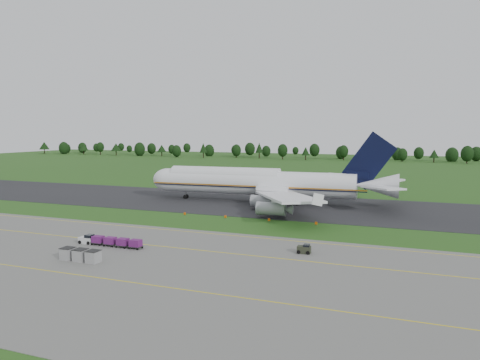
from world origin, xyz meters
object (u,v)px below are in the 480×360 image
at_px(utility_cart, 304,250).
at_px(edge_markers, 247,218).
at_px(uld_row, 80,255).
at_px(aircraft, 261,182).
at_px(baggage_train, 109,241).

distance_m(utility_cart, edge_markers, 30.27).
height_order(utility_cart, uld_row, uld_row).
height_order(utility_cart, edge_markers, utility_cart).
distance_m(aircraft, baggage_train, 56.47).
bearing_deg(edge_markers, uld_row, -106.29).
height_order(aircraft, uld_row, aircraft).
xyz_separation_m(aircraft, uld_row, (-6.83, -64.94, -4.59)).
xyz_separation_m(utility_cart, uld_row, (-30.52, -16.69, 0.36)).
relative_size(aircraft, uld_row, 10.41).
bearing_deg(utility_cart, uld_row, -151.33).
height_order(baggage_train, uld_row, uld_row).
height_order(baggage_train, edge_markers, baggage_train).
bearing_deg(aircraft, utility_cart, -63.84).
bearing_deg(uld_row, utility_cart, 28.67).
bearing_deg(edge_markers, baggage_train, -113.63).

